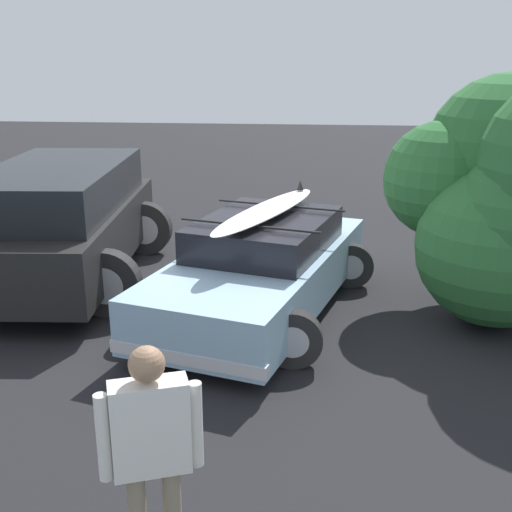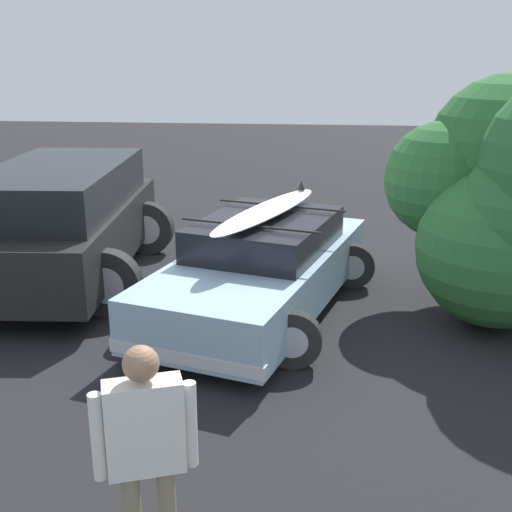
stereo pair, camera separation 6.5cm
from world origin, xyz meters
name	(u,v)px [view 2 (the right image)]	position (x,y,z in m)	size (l,w,h in m)	color
ground_plane	(223,300)	(0.00, 0.00, -0.01)	(44.00, 44.00, 0.02)	black
sedan_car	(262,267)	(-0.57, 0.33, 0.60)	(3.06, 4.59, 1.50)	#8CADC6
suv_car	(62,221)	(2.44, -0.56, 0.90)	(3.02, 4.68, 1.72)	black
person_bystander	(146,444)	(-0.31, 4.87, 0.98)	(0.60, 0.34, 1.64)	gray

